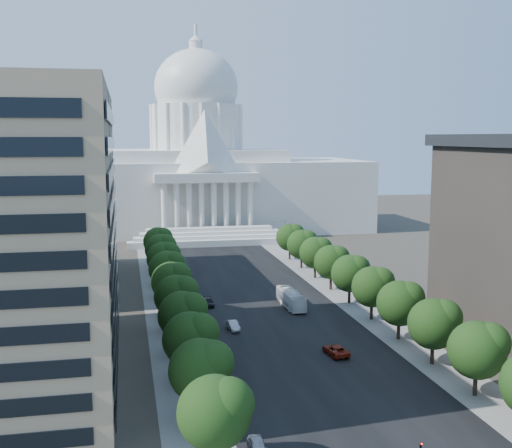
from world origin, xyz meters
TOP-DOWN VIEW (x-y plane):
  - road_asphalt at (0.00, 90.00)m, footprint 30.00×260.00m
  - sidewalk_left at (-19.00, 90.00)m, footprint 8.00×260.00m
  - sidewalk_right at (19.00, 90.00)m, footprint 8.00×260.00m
  - capitol at (0.00, 184.89)m, footprint 120.00×56.00m
  - office_block_left_far at (-48.00, 100.00)m, footprint 38.00×52.00m
  - tree_l_a at (-17.66, 11.81)m, footprint 7.79×7.60m
  - tree_l_b at (-17.66, 23.81)m, footprint 7.79×7.60m
  - tree_l_c at (-17.66, 35.81)m, footprint 7.79×7.60m
  - tree_l_d at (-17.66, 47.81)m, footprint 7.79×7.60m
  - tree_l_e at (-17.66, 59.81)m, footprint 7.79×7.60m
  - tree_l_f at (-17.66, 71.81)m, footprint 7.79×7.60m
  - tree_l_g at (-17.66, 83.81)m, footprint 7.79×7.60m
  - tree_l_h at (-17.66, 95.81)m, footprint 7.79×7.60m
  - tree_l_i at (-17.66, 107.81)m, footprint 7.79×7.60m
  - tree_l_j at (-17.66, 119.81)m, footprint 7.79×7.60m
  - tree_r_b at (18.34, 23.81)m, footprint 7.79×7.60m
  - tree_r_c at (18.34, 35.81)m, footprint 7.79×7.60m
  - tree_r_d at (18.34, 47.81)m, footprint 7.79×7.60m
  - tree_r_e at (18.34, 59.81)m, footprint 7.79×7.60m
  - tree_r_f at (18.34, 71.81)m, footprint 7.79×7.60m
  - tree_r_g at (18.34, 83.81)m, footprint 7.79×7.60m
  - tree_r_h at (18.34, 95.81)m, footprint 7.79×7.60m
  - tree_r_i at (18.34, 107.81)m, footprint 7.79×7.60m
  - tree_r_j at (18.34, 119.81)m, footprint 7.79×7.60m
  - streetlight_b at (19.90, 35.00)m, footprint 2.61×0.44m
  - streetlight_c at (19.90, 60.00)m, footprint 2.61×0.44m
  - streetlight_d at (19.90, 85.00)m, footprint 2.61×0.44m
  - streetlight_e at (19.90, 110.00)m, footprint 2.61×0.44m
  - streetlight_f at (19.90, 135.00)m, footprint 2.61×0.44m
  - car_dark_a at (-13.49, 30.13)m, footprint 1.57×3.76m
  - car_silver at (-8.22, 58.66)m, footprint 2.00×4.82m
  - car_red at (5.18, 42.52)m, footprint 3.25×5.99m
  - car_dark_b at (-10.35, 75.45)m, footprint 2.11×5.01m
  - car_parked at (-13.13, 14.18)m, footprint 2.24×4.93m
  - city_bus at (5.55, 71.27)m, footprint 3.25×12.41m

SIDE VIEW (x-z plane):
  - road_asphalt at x=0.00m, z-range -0.01..0.01m
  - sidewalk_left at x=-19.00m, z-range -0.01..0.01m
  - sidewalk_right at x=19.00m, z-range -0.01..0.01m
  - car_dark_a at x=-13.49m, z-range 0.00..1.27m
  - car_dark_b at x=-10.35m, z-range 0.00..1.44m
  - car_silver at x=-8.22m, z-range 0.00..1.55m
  - car_red at x=5.18m, z-range 0.00..1.59m
  - car_parked at x=-13.13m, z-range 0.00..1.64m
  - city_bus at x=5.55m, z-range 0.00..3.43m
  - streetlight_b at x=19.90m, z-range 1.32..10.32m
  - streetlight_c at x=19.90m, z-range 1.32..10.32m
  - streetlight_d at x=19.90m, z-range 1.32..10.32m
  - streetlight_e at x=19.90m, z-range 1.32..10.32m
  - streetlight_f at x=19.90m, z-range 1.32..10.32m
  - tree_l_a at x=-17.66m, z-range 1.47..11.44m
  - tree_l_b at x=-17.66m, z-range 1.47..11.44m
  - tree_l_c at x=-17.66m, z-range 1.47..11.44m
  - tree_l_d at x=-17.66m, z-range 1.47..11.44m
  - tree_l_e at x=-17.66m, z-range 1.47..11.44m
  - tree_l_f at x=-17.66m, z-range 1.47..11.44m
  - tree_l_g at x=-17.66m, z-range 1.47..11.44m
  - tree_l_h at x=-17.66m, z-range 1.47..11.44m
  - tree_l_i at x=-17.66m, z-range 1.47..11.44m
  - tree_l_j at x=-17.66m, z-range 1.47..11.44m
  - tree_r_b at x=18.34m, z-range 1.47..11.44m
  - tree_r_c at x=18.34m, z-range 1.47..11.44m
  - tree_r_d at x=18.34m, z-range 1.47..11.44m
  - tree_r_e at x=18.34m, z-range 1.47..11.44m
  - tree_r_f at x=18.34m, z-range 1.47..11.44m
  - tree_r_g at x=18.34m, z-range 1.47..11.44m
  - tree_r_h at x=18.34m, z-range 1.47..11.44m
  - tree_r_i at x=18.34m, z-range 1.47..11.44m
  - tree_r_j at x=18.34m, z-range 1.47..11.44m
  - office_block_left_far at x=-48.00m, z-range 0.00..30.00m
  - capitol at x=0.00m, z-range -16.49..56.51m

